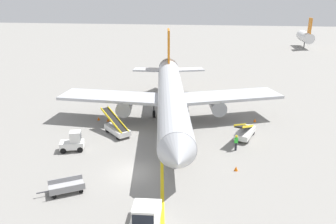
# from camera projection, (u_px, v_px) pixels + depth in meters

# --- Properties ---
(ground_plane) EXTENTS (300.00, 300.00, 0.00)m
(ground_plane) POSITION_uv_depth(u_px,v_px,m) (132.00, 172.00, 30.75)
(ground_plane) COLOR gray
(taxi_line_yellow) EXTENTS (12.72, 79.08, 0.01)m
(taxi_line_yellow) POSITION_uv_depth(u_px,v_px,m) (162.00, 150.00, 35.17)
(taxi_line_yellow) COLOR yellow
(taxi_line_yellow) RESTS_ON ground
(airliner) EXTENTS (28.26, 35.27, 10.10)m
(airliner) POSITION_uv_depth(u_px,v_px,m) (171.00, 96.00, 41.87)
(airliner) COLOR #B2B5BA
(airliner) RESTS_ON ground
(pushback_tug) EXTENTS (2.12, 3.71, 2.20)m
(pushback_tug) POSITION_uv_depth(u_px,v_px,m) (145.00, 217.00, 23.10)
(pushback_tug) COLOR silver
(pushback_tug) RESTS_ON ground
(baggage_tug_near_wing) EXTENTS (2.66, 1.90, 2.10)m
(baggage_tug_near_wing) POSITION_uv_depth(u_px,v_px,m) (73.00, 142.00, 34.77)
(baggage_tug_near_wing) COLOR silver
(baggage_tug_near_wing) RESTS_ON ground
(belt_loader_forward_hold) EXTENTS (4.38, 4.46, 2.59)m
(belt_loader_forward_hold) POSITION_uv_depth(u_px,v_px,m) (117.00, 128.00, 38.81)
(belt_loader_forward_hold) COLOR silver
(belt_loader_forward_hold) RESTS_ON ground
(belt_loader_aft_hold) EXTENTS (2.85, 5.14, 2.59)m
(belt_loader_aft_hold) POSITION_uv_depth(u_px,v_px,m) (245.00, 132.00, 37.78)
(belt_loader_aft_hold) COLOR silver
(belt_loader_aft_hold) RESTS_ON ground
(baggage_cart_loaded) EXTENTS (3.66, 2.74, 0.94)m
(baggage_cart_loaded) POSITION_uv_depth(u_px,v_px,m) (67.00, 187.00, 27.60)
(baggage_cart_loaded) COLOR #A5A5A8
(baggage_cart_loaded) RESTS_ON ground
(ground_crew_marshaller) EXTENTS (0.36, 0.24, 1.70)m
(ground_crew_marshaller) POSITION_uv_depth(u_px,v_px,m) (236.00, 142.00, 34.80)
(ground_crew_marshaller) COLOR #26262D
(ground_crew_marshaller) RESTS_ON ground
(ground_crew_wing_walker) EXTENTS (0.36, 0.24, 1.70)m
(ground_crew_wing_walker) POSITION_uv_depth(u_px,v_px,m) (182.00, 147.00, 33.70)
(ground_crew_wing_walker) COLOR #26262D
(ground_crew_wing_walker) RESTS_ON ground
(safety_cone_nose_left) EXTENTS (0.36, 0.36, 0.44)m
(safety_cone_nose_left) POSITION_uv_depth(u_px,v_px,m) (255.00, 120.00, 42.77)
(safety_cone_nose_left) COLOR orange
(safety_cone_nose_left) RESTS_ON ground
(safety_cone_nose_right) EXTENTS (0.36, 0.36, 0.44)m
(safety_cone_nose_right) POSITION_uv_depth(u_px,v_px,m) (108.00, 120.00, 42.95)
(safety_cone_nose_right) COLOR orange
(safety_cone_nose_right) RESTS_ON ground
(safety_cone_wingtip_left) EXTENTS (0.36, 0.36, 0.44)m
(safety_cone_wingtip_left) POSITION_uv_depth(u_px,v_px,m) (236.00, 168.00, 31.00)
(safety_cone_wingtip_left) COLOR orange
(safety_cone_wingtip_left) RESTS_ON ground
(safety_cone_wingtip_right) EXTENTS (0.36, 0.36, 0.44)m
(safety_cone_wingtip_right) POSITION_uv_depth(u_px,v_px,m) (99.00, 118.00, 43.35)
(safety_cone_wingtip_right) COLOR orange
(safety_cone_wingtip_right) RESTS_ON ground
(distant_aircraft_far_left) EXTENTS (3.00, 10.10, 8.80)m
(distant_aircraft_far_left) POSITION_uv_depth(u_px,v_px,m) (305.00, 37.00, 99.92)
(distant_aircraft_far_left) COLOR silver
(distant_aircraft_far_left) RESTS_ON ground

